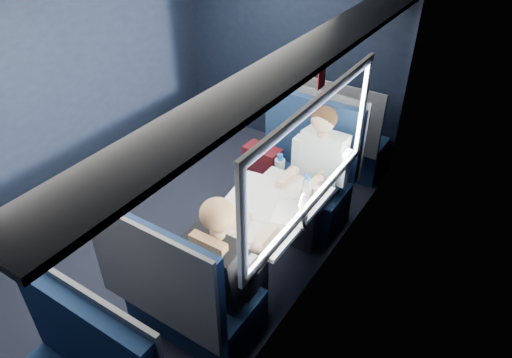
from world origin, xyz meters
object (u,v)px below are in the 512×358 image
Objects in this scene: seat_bay_far at (185,296)px; laptop at (297,208)px; table at (270,213)px; cup at (317,192)px; seat_bay_near at (298,178)px; man at (317,169)px; woman at (225,264)px; bottle_small at (307,189)px; seat_row_front at (339,140)px.

seat_bay_far is 1.06m from laptop.
table is 12.29× the size of cup.
man reaches higher than seat_bay_near.
table is 0.76× the size of man.
man is at bearing 115.75° from cup.
woman reaches higher than table.
seat_bay_far is 1.62m from man.
man reaches higher than seat_bay_far.
seat_bay_near is 0.95× the size of man.
man reaches higher than cup.
cup is (0.01, 0.31, -0.03)m from laptop.
laptop is 1.63× the size of bottle_small.
seat_bay_near is at bearing 147.97° from man.
seat_row_front is 4.74× the size of bottle_small.
woman is at bearing -100.15° from cup.
seat_bay_far is at bearing -90.00° from seat_row_front.
bottle_small is at bearing 70.62° from seat_bay_far.
seat_bay_far is at bearing -115.45° from laptop.
man is at bearing 80.97° from seat_bay_far.
seat_bay_far is 0.95× the size of woman.
seat_row_front is 1.88m from laptop.
seat_row_front is 0.88× the size of woman.
table is 0.86× the size of seat_row_front.
bottle_small is (0.20, 0.22, 0.18)m from table.
table is 0.79× the size of seat_bay_far.
man is at bearing -32.03° from seat_bay_near.
seat_row_front reaches higher than laptop.
seat_bay_far is at bearing -89.35° from seat_bay_near.
seat_bay_far is at bearing -109.38° from bottle_small.
cup is (0.18, 1.03, 0.05)m from woman.
seat_bay_near is 15.48× the size of cup.
cup is (0.45, -0.55, 0.36)m from seat_bay_near.
bottle_small is 0.13m from cup.
seat_bay_near is 0.87m from bottle_small.
seat_bay_near is at bearing 117.23° from laptop.
woman reaches higher than seat_row_front.
woman is at bearing -80.28° from seat_bay_near.
seat_row_front is at bearing 103.80° from bottle_small.
bottle_small reaches higher than table.
bottle_small is (0.39, -1.57, 0.44)m from seat_row_front.
woman is at bearing -90.00° from man.
seat_bay_near reaches higher than cup.
cup is at bearing -50.47° from seat_bay_near.
laptop is 0.31m from cup.
bottle_small is (-0.03, 0.21, 0.04)m from laptop.
seat_bay_near is 5.15× the size of bottle_small.
man is 1.00× the size of woman.
table is at bearing -84.20° from seat_row_front.
laptop is at bearing -80.68° from bottle_small.
seat_bay_far reaches higher than table.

